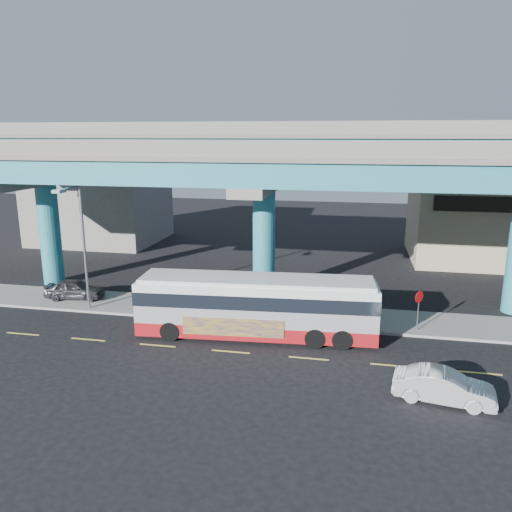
% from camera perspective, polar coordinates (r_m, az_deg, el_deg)
% --- Properties ---
extents(ground, '(120.00, 120.00, 0.00)m').
position_cam_1_polar(ground, '(26.37, -2.73, -10.61)').
color(ground, black).
rests_on(ground, ground).
extents(sidewalk, '(70.00, 4.00, 0.15)m').
position_cam_1_polar(sidewalk, '(31.31, -0.28, -6.42)').
color(sidewalk, gray).
rests_on(sidewalk, ground).
extents(lane_markings, '(58.00, 0.12, 0.01)m').
position_cam_1_polar(lane_markings, '(26.11, -2.89, -10.86)').
color(lane_markings, '#D8C64C').
rests_on(lane_markings, ground).
extents(viaduct, '(52.00, 12.40, 11.70)m').
position_cam_1_polar(viaduct, '(32.98, 0.98, 10.73)').
color(viaduct, '#246D88').
rests_on(viaduct, ground).
extents(building_beige, '(14.00, 10.23, 7.00)m').
position_cam_1_polar(building_beige, '(48.39, 25.68, 3.63)').
color(building_beige, tan).
rests_on(building_beige, ground).
extents(building_concrete, '(12.00, 10.00, 9.00)m').
position_cam_1_polar(building_concrete, '(54.30, -17.39, 6.38)').
color(building_concrete, gray).
rests_on(building_concrete, ground).
extents(transit_bus, '(13.20, 3.75, 3.35)m').
position_cam_1_polar(transit_bus, '(27.34, 0.06, -5.55)').
color(transit_bus, maroon).
rests_on(transit_bus, ground).
extents(sedan, '(2.77, 4.55, 1.35)m').
position_cam_1_polar(sedan, '(22.79, 20.67, -13.78)').
color(sedan, '#AFAFB4').
rests_on(sedan, ground).
extents(parked_car, '(2.68, 4.32, 1.32)m').
position_cam_1_polar(parked_car, '(35.51, -20.00, -3.57)').
color(parked_car, '#313137').
rests_on(parked_car, sidewalk).
extents(street_lamp, '(0.50, 2.56, 7.90)m').
position_cam_1_polar(street_lamp, '(31.78, -19.69, 2.79)').
color(street_lamp, gray).
rests_on(street_lamp, sidewalk).
extents(stop_sign, '(0.50, 0.53, 2.33)m').
position_cam_1_polar(stop_sign, '(29.16, 18.11, -5.07)').
color(stop_sign, gray).
rests_on(stop_sign, sidewalk).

